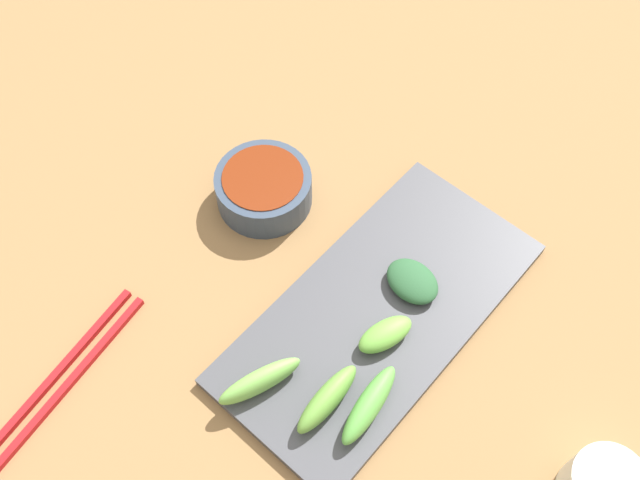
# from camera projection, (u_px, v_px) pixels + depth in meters

# --- Properties ---
(tabletop) EXTENTS (2.10, 2.10, 0.02)m
(tabletop) POSITION_uv_depth(u_px,v_px,m) (345.00, 264.00, 0.85)
(tabletop) COLOR olive
(tabletop) RESTS_ON ground
(sauce_bowl) EXTENTS (0.12, 0.12, 0.05)m
(sauce_bowl) POSITION_uv_depth(u_px,v_px,m) (265.00, 186.00, 0.86)
(sauce_bowl) COLOR #344357
(sauce_bowl) RESTS_ON tabletop
(serving_plate) EXTENTS (0.19, 0.38, 0.01)m
(serving_plate) POSITION_uv_depth(u_px,v_px,m) (379.00, 312.00, 0.80)
(serving_plate) COLOR #46484E
(serving_plate) RESTS_ON tabletop
(broccoli_stalk_0) EXTENTS (0.05, 0.09, 0.03)m
(broccoli_stalk_0) POSITION_uv_depth(u_px,v_px,m) (260.00, 381.00, 0.73)
(broccoli_stalk_0) COLOR #77BC50
(broccoli_stalk_0) RESTS_ON serving_plate
(broccoli_stalk_1) EXTENTS (0.03, 0.09, 0.03)m
(broccoli_stalk_1) POSITION_uv_depth(u_px,v_px,m) (327.00, 399.00, 0.72)
(broccoli_stalk_1) COLOR #69A640
(broccoli_stalk_1) RESTS_ON serving_plate
(broccoli_leafy_2) EXTENTS (0.07, 0.06, 0.02)m
(broccoli_leafy_2) POSITION_uv_depth(u_px,v_px,m) (412.00, 281.00, 0.80)
(broccoli_leafy_2) COLOR #2B5B34
(broccoli_leafy_2) RESTS_ON serving_plate
(broccoli_stalk_3) EXTENTS (0.04, 0.10, 0.03)m
(broccoli_stalk_3) POSITION_uv_depth(u_px,v_px,m) (369.00, 405.00, 0.72)
(broccoli_stalk_3) COLOR #5CAC46
(broccoli_stalk_3) RESTS_ON serving_plate
(broccoli_stalk_4) EXTENTS (0.05, 0.07, 0.02)m
(broccoli_stalk_4) POSITION_uv_depth(u_px,v_px,m) (385.00, 334.00, 0.76)
(broccoli_stalk_4) COLOR #6EB543
(broccoli_stalk_4) RESTS_ON serving_plate
(chopsticks) EXTENTS (0.06, 0.23, 0.01)m
(chopsticks) POSITION_uv_depth(u_px,v_px,m) (63.00, 378.00, 0.76)
(chopsticks) COLOR #B3171B
(chopsticks) RESTS_ON tabletop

